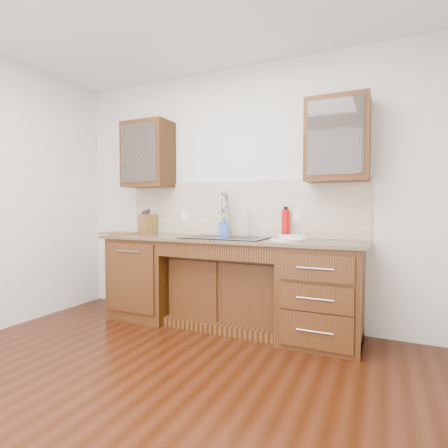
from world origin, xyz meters
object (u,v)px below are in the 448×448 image
at_px(water_bottle, 286,224).
at_px(plate, 286,240).
at_px(cutting_board, 120,233).
at_px(soap_bottle, 224,227).
at_px(knife_block, 148,224).

height_order(water_bottle, plate, water_bottle).
bearing_deg(plate, cutting_board, 179.68).
bearing_deg(cutting_board, water_bottle, 7.58).
bearing_deg(soap_bottle, plate, -33.55).
height_order(soap_bottle, knife_block, knife_block).
xyz_separation_m(water_bottle, cutting_board, (-1.89, -0.25, -0.13)).
distance_m(soap_bottle, water_bottle, 0.66).
xyz_separation_m(water_bottle, knife_block, (-1.65, -0.03, -0.03)).
xyz_separation_m(plate, knife_block, (-1.73, 0.23, 0.10)).
bearing_deg(knife_block, water_bottle, 11.96).
bearing_deg(water_bottle, plate, -74.31).
bearing_deg(water_bottle, soap_bottle, -176.03).
xyz_separation_m(soap_bottle, cutting_board, (-1.23, -0.21, -0.09)).
height_order(soap_bottle, water_bottle, water_bottle).
height_order(soap_bottle, cutting_board, soap_bottle).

